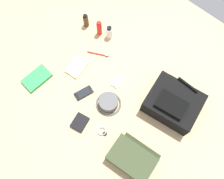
{
  "coord_description": "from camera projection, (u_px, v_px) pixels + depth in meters",
  "views": [
    {
      "loc": [
        0.4,
        -0.45,
        1.61
      ],
      "look_at": [
        0.0,
        0.0,
        0.04
      ],
      "focal_mm": 39.31,
      "sensor_mm": 36.0,
      "label": 1
    }
  ],
  "objects": [
    {
      "name": "notepad",
      "position": [
        77.0,
        67.0,
        1.78
      ],
      "size": [
        0.13,
        0.16,
        0.02
      ],
      "primitive_type": "cube",
      "rotation": [
        0.0,
        0.0,
        0.13
      ],
      "color": "beige",
      "rests_on": "ground_plane"
    },
    {
      "name": "sunscreen_spray",
      "position": [
        99.0,
        28.0,
        1.83
      ],
      "size": [
        0.04,
        0.04,
        0.14
      ],
      "color": "red",
      "rests_on": "ground_plane"
    },
    {
      "name": "cologne_bottle",
      "position": [
        86.0,
        21.0,
        1.86
      ],
      "size": [
        0.04,
        0.04,
        0.12
      ],
      "color": "#473319",
      "rests_on": "ground_plane"
    },
    {
      "name": "ground_plane",
      "position": [
        112.0,
        92.0,
        1.73
      ],
      "size": [
        2.64,
        2.02,
        0.02
      ],
      "primitive_type": "cube",
      "color": "tan",
      "rests_on": "ground"
    },
    {
      "name": "wallet",
      "position": [
        80.0,
        122.0,
        1.63
      ],
      "size": [
        0.11,
        0.13,
        0.02
      ],
      "primitive_type": "cube",
      "rotation": [
        0.0,
        0.0,
        0.22
      ],
      "color": "black",
      "rests_on": "ground_plane"
    },
    {
      "name": "media_player",
      "position": [
        117.0,
        82.0,
        1.74
      ],
      "size": [
        0.06,
        0.09,
        0.01
      ],
      "color": "#B7B7BC",
      "rests_on": "ground_plane"
    },
    {
      "name": "bucket_hat",
      "position": [
        109.0,
        103.0,
        1.66
      ],
      "size": [
        0.18,
        0.18,
        0.07
      ],
      "color": "#5A5A5A",
      "rests_on": "ground_plane"
    },
    {
      "name": "toothpaste_tube",
      "position": [
        109.0,
        32.0,
        1.83
      ],
      "size": [
        0.05,
        0.05,
        0.11
      ],
      "color": "white",
      "rests_on": "ground_plane"
    },
    {
      "name": "toothbrush",
      "position": [
        99.0,
        54.0,
        1.82
      ],
      "size": [
        0.15,
        0.09,
        0.02
      ],
      "color": "red",
      "rests_on": "ground_plane"
    },
    {
      "name": "cell_phone",
      "position": [
        84.0,
        93.0,
        1.71
      ],
      "size": [
        0.1,
        0.14,
        0.01
      ],
      "color": "black",
      "rests_on": "ground_plane"
    },
    {
      "name": "toiletry_pouch",
      "position": [
        132.0,
        159.0,
        1.51
      ],
      "size": [
        0.3,
        0.25,
        0.1
      ],
      "color": "#384228",
      "rests_on": "ground_plane"
    },
    {
      "name": "backpack",
      "position": [
        173.0,
        103.0,
        1.61
      ],
      "size": [
        0.38,
        0.33,
        0.17
      ],
      "color": "black",
      "rests_on": "ground_plane"
    },
    {
      "name": "wristwatch",
      "position": [
        102.0,
        131.0,
        1.61
      ],
      "size": [
        0.07,
        0.06,
        0.01
      ],
      "color": "#99999E",
      "rests_on": "ground_plane"
    },
    {
      "name": "paperback_novel",
      "position": [
        37.0,
        78.0,
        1.74
      ],
      "size": [
        0.13,
        0.2,
        0.02
      ],
      "color": "#2D934C",
      "rests_on": "ground_plane"
    }
  ]
}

